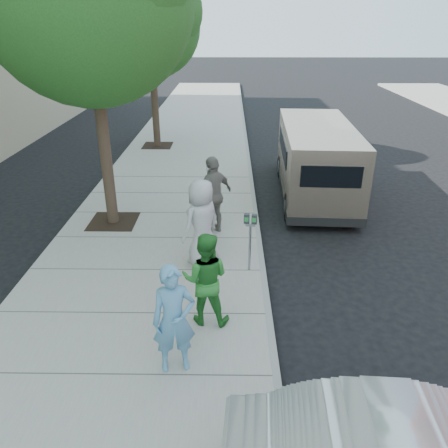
{
  "coord_description": "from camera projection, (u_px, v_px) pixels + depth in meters",
  "views": [
    {
      "loc": [
        0.73,
        -7.9,
        4.92
      ],
      "look_at": [
        0.62,
        0.26,
        1.1
      ],
      "focal_mm": 35.0,
      "sensor_mm": 36.0,
      "label": 1
    }
  ],
  "objects": [
    {
      "name": "person_gray_shirt",
      "position": [
        202.0,
        223.0,
        9.07
      ],
      "size": [
        1.08,
        1.07,
        1.89
      ],
      "primitive_type": "imported",
      "rotation": [
        0.0,
        0.0,
        3.92
      ],
      "color": "#B1B2B4",
      "rests_on": "sidewalk"
    },
    {
      "name": "person_green_shirt",
      "position": [
        205.0,
        279.0,
        7.3
      ],
      "size": [
        0.87,
        0.71,
        1.68
      ],
      "primitive_type": "imported",
      "rotation": [
        0.0,
        0.0,
        3.04
      ],
      "color": "#2A822E",
      "rests_on": "sidewalk"
    },
    {
      "name": "parking_meter",
      "position": [
        250.0,
        230.0,
        8.81
      ],
      "size": [
        0.27,
        0.12,
        1.27
      ],
      "rotation": [
        0.0,
        0.0,
        -0.13
      ],
      "color": "gray",
      "rests_on": "sidewalk"
    },
    {
      "name": "van",
      "position": [
        316.0,
        159.0,
        13.07
      ],
      "size": [
        2.24,
        5.91,
        2.16
      ],
      "rotation": [
        0.0,
        0.0,
        -0.05
      ],
      "color": "beige",
      "rests_on": "ground"
    },
    {
      "name": "person_striped_polo",
      "position": [
        214.0,
        195.0,
        10.43
      ],
      "size": [
        1.12,
        1.15,
        1.93
      ],
      "primitive_type": "imported",
      "rotation": [
        0.0,
        0.0,
        3.96
      ],
      "color": "slate",
      "rests_on": "sidewalk"
    },
    {
      "name": "sidewalk",
      "position": [
        148.0,
        272.0,
        9.23
      ],
      "size": [
        5.0,
        60.0,
        0.15
      ],
      "primitive_type": "cube",
      "color": "gray",
      "rests_on": "ground"
    },
    {
      "name": "ground",
      "position": [
        195.0,
        276.0,
        9.25
      ],
      "size": [
        120.0,
        120.0,
        0.0
      ],
      "primitive_type": "plane",
      "color": "black",
      "rests_on": "ground"
    },
    {
      "name": "curb_face",
      "position": [
        263.0,
        273.0,
        9.2
      ],
      "size": [
        0.12,
        60.0,
        0.16
      ],
      "primitive_type": "cube",
      "color": "gray",
      "rests_on": "ground"
    },
    {
      "name": "person_officer",
      "position": [
        174.0,
        320.0,
        6.26
      ],
      "size": [
        0.71,
        0.54,
        1.73
      ],
      "primitive_type": "imported",
      "rotation": [
        0.0,
        0.0,
        0.22
      ],
      "color": "#5895BC",
      "rests_on": "sidewalk"
    },
    {
      "name": "tree_far",
      "position": [
        151.0,
        21.0,
        16.26
      ],
      "size": [
        3.92,
        3.8,
        6.49
      ],
      "color": "black",
      "rests_on": "sidewalk"
    }
  ]
}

